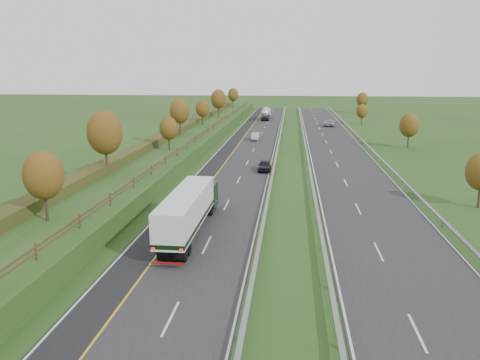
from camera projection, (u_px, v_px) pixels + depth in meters
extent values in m
plane|color=#254619|center=(290.00, 155.00, 80.90)|extent=(400.00, 400.00, 0.00)
cube|color=#252527|center=(247.00, 149.00, 86.58)|extent=(10.50, 200.00, 0.04)
cube|color=#252527|center=(337.00, 151.00, 84.83)|extent=(10.50, 200.00, 0.04)
cube|color=black|center=(227.00, 149.00, 86.98)|extent=(3.00, 200.00, 0.04)
cube|color=silver|center=(220.00, 149.00, 87.11)|extent=(0.15, 200.00, 0.01)
cube|color=gold|center=(235.00, 149.00, 86.81)|extent=(0.15, 200.00, 0.01)
cube|color=silver|center=(274.00, 150.00, 86.04)|extent=(0.15, 200.00, 0.01)
cube|color=silver|center=(309.00, 150.00, 85.36)|extent=(0.15, 200.00, 0.01)
cube|color=silver|center=(366.00, 151.00, 84.29)|extent=(0.15, 200.00, 0.01)
cube|color=silver|center=(171.00, 318.00, 27.39)|extent=(0.15, 4.00, 0.01)
cube|color=silver|center=(417.00, 332.00, 25.91)|extent=(0.15, 4.00, 0.01)
cube|color=silver|center=(207.00, 245.00, 39.01)|extent=(0.15, 4.00, 0.01)
cube|color=silver|center=(379.00, 251.00, 37.53)|extent=(0.15, 4.00, 0.01)
cube|color=silver|center=(226.00, 205.00, 50.62)|extent=(0.15, 4.00, 0.01)
cube|color=silver|center=(358.00, 209.00, 49.14)|extent=(0.15, 4.00, 0.01)
cube|color=silver|center=(239.00, 180.00, 62.24)|extent=(0.15, 4.00, 0.01)
cube|color=silver|center=(346.00, 182.00, 60.76)|extent=(0.15, 4.00, 0.01)
cube|color=silver|center=(247.00, 163.00, 73.86)|extent=(0.15, 4.00, 0.01)
cube|color=silver|center=(337.00, 165.00, 72.38)|extent=(0.15, 4.00, 0.01)
cube|color=silver|center=(253.00, 150.00, 85.47)|extent=(0.15, 4.00, 0.01)
cube|color=silver|center=(331.00, 152.00, 83.99)|extent=(0.15, 4.00, 0.01)
cube|color=silver|center=(258.00, 141.00, 97.09)|extent=(0.15, 4.00, 0.01)
cube|color=silver|center=(326.00, 142.00, 95.61)|extent=(0.15, 4.00, 0.01)
cube|color=silver|center=(262.00, 133.00, 108.71)|extent=(0.15, 4.00, 0.01)
cube|color=silver|center=(323.00, 134.00, 107.23)|extent=(0.15, 4.00, 0.01)
cube|color=silver|center=(265.00, 127.00, 120.32)|extent=(0.15, 4.00, 0.01)
cube|color=silver|center=(320.00, 128.00, 118.84)|extent=(0.15, 4.00, 0.01)
cube|color=silver|center=(267.00, 122.00, 131.94)|extent=(0.15, 4.00, 0.01)
cube|color=silver|center=(317.00, 123.00, 130.46)|extent=(0.15, 4.00, 0.01)
cube|color=silver|center=(269.00, 118.00, 143.56)|extent=(0.15, 4.00, 0.01)
cube|color=silver|center=(315.00, 119.00, 142.08)|extent=(0.15, 4.00, 0.01)
cube|color=silver|center=(271.00, 115.00, 155.17)|extent=(0.15, 4.00, 0.01)
cube|color=silver|center=(313.00, 115.00, 153.69)|extent=(0.15, 4.00, 0.01)
cube|color=silver|center=(272.00, 112.00, 166.79)|extent=(0.15, 4.00, 0.01)
cube|color=silver|center=(312.00, 112.00, 165.31)|extent=(0.15, 4.00, 0.01)
cube|color=silver|center=(274.00, 109.00, 178.41)|extent=(0.15, 4.00, 0.01)
cube|color=silver|center=(311.00, 109.00, 176.93)|extent=(0.15, 4.00, 0.01)
cube|color=#254619|center=(178.00, 143.00, 87.73)|extent=(12.00, 200.00, 2.00)
cube|color=#343C18|center=(168.00, 135.00, 87.59)|extent=(2.20, 180.00, 1.10)
cube|color=#422B19|center=(202.00, 135.00, 86.90)|extent=(0.08, 184.00, 0.10)
cube|color=#422B19|center=(202.00, 133.00, 86.81)|extent=(0.08, 184.00, 0.10)
cube|color=#422B19|center=(36.00, 252.00, 30.74)|extent=(0.12, 0.12, 1.20)
cube|color=#422B19|center=(79.00, 221.00, 37.04)|extent=(0.12, 0.12, 1.20)
cube|color=#422B19|center=(110.00, 199.00, 43.33)|extent=(0.12, 0.12, 1.20)
cube|color=#422B19|center=(133.00, 183.00, 49.62)|extent=(0.12, 0.12, 1.20)
cube|color=#422B19|center=(151.00, 170.00, 55.91)|extent=(0.12, 0.12, 1.20)
cube|color=#422B19|center=(166.00, 160.00, 62.21)|extent=(0.12, 0.12, 1.20)
cube|color=#422B19|center=(177.00, 152.00, 68.50)|extent=(0.12, 0.12, 1.20)
cube|color=#422B19|center=(187.00, 145.00, 74.79)|extent=(0.12, 0.12, 1.20)
cube|color=#422B19|center=(195.00, 139.00, 81.08)|extent=(0.12, 0.12, 1.20)
cube|color=#422B19|center=(202.00, 135.00, 87.38)|extent=(0.12, 0.12, 1.20)
cube|color=#422B19|center=(208.00, 130.00, 93.67)|extent=(0.12, 0.12, 1.20)
cube|color=#422B19|center=(213.00, 127.00, 99.96)|extent=(0.12, 0.12, 1.20)
cube|color=#422B19|center=(218.00, 123.00, 106.25)|extent=(0.12, 0.12, 1.20)
cube|color=#422B19|center=(222.00, 120.00, 112.55)|extent=(0.12, 0.12, 1.20)
cube|color=#422B19|center=(226.00, 118.00, 118.84)|extent=(0.12, 0.12, 1.20)
cube|color=#422B19|center=(229.00, 115.00, 125.13)|extent=(0.12, 0.12, 1.20)
cube|color=#422B19|center=(232.00, 113.00, 131.42)|extent=(0.12, 0.12, 1.20)
cube|color=#422B19|center=(235.00, 111.00, 137.71)|extent=(0.12, 0.12, 1.20)
cube|color=#422B19|center=(238.00, 110.00, 144.01)|extent=(0.12, 0.12, 1.20)
cube|color=#422B19|center=(240.00, 108.00, 150.30)|extent=(0.12, 0.12, 1.20)
cube|color=#422B19|center=(242.00, 106.00, 156.59)|extent=(0.12, 0.12, 1.20)
cube|color=#422B19|center=(244.00, 105.00, 162.88)|extent=(0.12, 0.12, 1.20)
cube|color=#422B19|center=(246.00, 104.00, 169.18)|extent=(0.12, 0.12, 1.20)
cube|color=#422B19|center=(247.00, 103.00, 175.47)|extent=(0.12, 0.12, 1.20)
cube|color=gray|center=(278.00, 147.00, 85.84)|extent=(0.32, 200.00, 0.18)
cube|color=gray|center=(242.00, 338.00, 24.93)|extent=(0.10, 0.14, 0.56)
cube|color=gray|center=(253.00, 281.00, 31.71)|extent=(0.10, 0.14, 0.56)
cube|color=gray|center=(260.00, 244.00, 38.48)|extent=(0.10, 0.14, 0.56)
cube|color=gray|center=(265.00, 218.00, 45.26)|extent=(0.10, 0.14, 0.56)
cube|color=gray|center=(268.00, 199.00, 52.04)|extent=(0.10, 0.14, 0.56)
cube|color=gray|center=(271.00, 184.00, 58.81)|extent=(0.10, 0.14, 0.56)
cube|color=gray|center=(273.00, 173.00, 65.59)|extent=(0.10, 0.14, 0.56)
cube|color=gray|center=(275.00, 163.00, 72.36)|extent=(0.10, 0.14, 0.56)
cube|color=gray|center=(277.00, 155.00, 79.14)|extent=(0.10, 0.14, 0.56)
cube|color=gray|center=(278.00, 149.00, 85.92)|extent=(0.10, 0.14, 0.56)
cube|color=gray|center=(279.00, 143.00, 92.69)|extent=(0.10, 0.14, 0.56)
cube|color=gray|center=(280.00, 138.00, 99.47)|extent=(0.10, 0.14, 0.56)
cube|color=gray|center=(281.00, 134.00, 106.25)|extent=(0.10, 0.14, 0.56)
cube|color=gray|center=(281.00, 130.00, 113.02)|extent=(0.10, 0.14, 0.56)
cube|color=gray|center=(282.00, 127.00, 119.80)|extent=(0.10, 0.14, 0.56)
cube|color=gray|center=(283.00, 124.00, 126.58)|extent=(0.10, 0.14, 0.56)
cube|color=gray|center=(283.00, 121.00, 133.35)|extent=(0.10, 0.14, 0.56)
cube|color=gray|center=(283.00, 119.00, 140.13)|extent=(0.10, 0.14, 0.56)
cube|color=gray|center=(284.00, 116.00, 146.91)|extent=(0.10, 0.14, 0.56)
cube|color=gray|center=(284.00, 114.00, 153.68)|extent=(0.10, 0.14, 0.56)
cube|color=gray|center=(285.00, 113.00, 160.46)|extent=(0.10, 0.14, 0.56)
cube|color=gray|center=(285.00, 111.00, 167.23)|extent=(0.10, 0.14, 0.56)
cube|color=gray|center=(285.00, 109.00, 174.01)|extent=(0.10, 0.14, 0.56)
cube|color=gray|center=(285.00, 108.00, 180.79)|extent=(0.10, 0.14, 0.56)
cube|color=gray|center=(306.00, 147.00, 85.30)|extent=(0.32, 200.00, 0.18)
cube|color=gray|center=(339.00, 344.00, 24.39)|extent=(0.10, 0.14, 0.56)
cube|color=gray|center=(329.00, 285.00, 31.17)|extent=(0.10, 0.14, 0.56)
cube|color=gray|center=(323.00, 247.00, 37.94)|extent=(0.10, 0.14, 0.56)
cube|color=gray|center=(318.00, 220.00, 44.72)|extent=(0.10, 0.14, 0.56)
cube|color=gray|center=(315.00, 200.00, 51.50)|extent=(0.10, 0.14, 0.56)
cube|color=gray|center=(312.00, 185.00, 58.27)|extent=(0.10, 0.14, 0.56)
cube|color=gray|center=(310.00, 173.00, 65.05)|extent=(0.10, 0.14, 0.56)
cube|color=gray|center=(308.00, 164.00, 71.83)|extent=(0.10, 0.14, 0.56)
cube|color=gray|center=(307.00, 156.00, 78.60)|extent=(0.10, 0.14, 0.56)
cube|color=gray|center=(306.00, 149.00, 85.38)|extent=(0.10, 0.14, 0.56)
cube|color=gray|center=(305.00, 143.00, 92.15)|extent=(0.10, 0.14, 0.56)
cube|color=gray|center=(304.00, 138.00, 98.93)|extent=(0.10, 0.14, 0.56)
cube|color=gray|center=(303.00, 134.00, 105.71)|extent=(0.10, 0.14, 0.56)
cube|color=gray|center=(303.00, 130.00, 112.48)|extent=(0.10, 0.14, 0.56)
cube|color=gray|center=(302.00, 127.00, 119.26)|extent=(0.10, 0.14, 0.56)
cube|color=gray|center=(301.00, 124.00, 126.04)|extent=(0.10, 0.14, 0.56)
cube|color=gray|center=(301.00, 121.00, 132.81)|extent=(0.10, 0.14, 0.56)
cube|color=gray|center=(301.00, 119.00, 139.59)|extent=(0.10, 0.14, 0.56)
cube|color=gray|center=(300.00, 117.00, 146.37)|extent=(0.10, 0.14, 0.56)
cube|color=gray|center=(300.00, 115.00, 153.14)|extent=(0.10, 0.14, 0.56)
cube|color=gray|center=(300.00, 113.00, 159.92)|extent=(0.10, 0.14, 0.56)
cube|color=gray|center=(299.00, 111.00, 166.70)|extent=(0.10, 0.14, 0.56)
cube|color=gray|center=(299.00, 109.00, 173.47)|extent=(0.10, 0.14, 0.56)
cube|color=gray|center=(299.00, 108.00, 180.25)|extent=(0.10, 0.14, 0.56)
cube|color=gray|center=(370.00, 148.00, 84.08)|extent=(0.32, 200.00, 0.18)
cube|color=gray|center=(443.00, 224.00, 43.50)|extent=(0.10, 0.14, 0.56)
cube|color=gray|center=(407.00, 188.00, 57.06)|extent=(0.10, 0.14, 0.56)
cube|color=gray|center=(385.00, 165.00, 70.61)|extent=(0.10, 0.14, 0.56)
cube|color=gray|center=(370.00, 150.00, 84.16)|extent=(0.10, 0.14, 0.56)
cube|color=gray|center=(359.00, 139.00, 97.71)|extent=(0.10, 0.14, 0.56)
cube|color=gray|center=(351.00, 131.00, 111.27)|extent=(0.10, 0.14, 0.56)
cube|color=gray|center=(345.00, 124.00, 124.82)|extent=(0.10, 0.14, 0.56)
cube|color=gray|center=(340.00, 119.00, 138.37)|extent=(0.10, 0.14, 0.56)
cube|color=gray|center=(335.00, 115.00, 151.93)|extent=(0.10, 0.14, 0.56)
cube|color=gray|center=(332.00, 111.00, 165.48)|extent=(0.10, 0.14, 0.56)
cube|color=gray|center=(329.00, 108.00, 179.03)|extent=(0.10, 0.14, 0.56)
cylinder|color=#2D2116|center=(46.00, 207.00, 38.72)|extent=(0.24, 0.24, 2.43)
ellipsoid|color=#4E3311|center=(43.00, 175.00, 38.11)|extent=(3.24, 3.24, 4.05)
cylinder|color=#2D2116|center=(107.00, 161.00, 56.27)|extent=(0.24, 0.24, 3.15)
ellipsoid|color=#4E3311|center=(105.00, 133.00, 55.49)|extent=(4.20, 4.20, 5.25)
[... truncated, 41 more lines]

